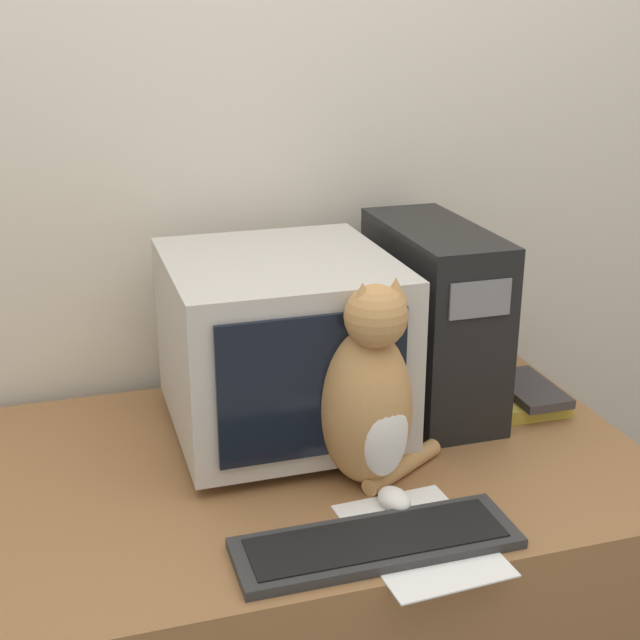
% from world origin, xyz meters
% --- Properties ---
extents(wall_back, '(7.00, 0.05, 2.50)m').
position_xyz_m(wall_back, '(0.00, 0.92, 1.25)').
color(wall_back, beige).
rests_on(wall_back, ground_plane).
extents(desk, '(1.34, 0.85, 0.74)m').
position_xyz_m(desk, '(0.00, 0.43, 0.37)').
color(desk, olive).
rests_on(desk, ground_plane).
extents(crt_monitor, '(0.44, 0.48, 0.38)m').
position_xyz_m(crt_monitor, '(-0.01, 0.56, 0.94)').
color(crt_monitor, '#BCB7AD').
rests_on(crt_monitor, desk).
extents(computer_tower, '(0.18, 0.43, 0.41)m').
position_xyz_m(computer_tower, '(0.34, 0.60, 0.94)').
color(computer_tower, black).
rests_on(computer_tower, desk).
extents(keyboard, '(0.48, 0.15, 0.02)m').
position_xyz_m(keyboard, '(0.03, 0.10, 0.75)').
color(keyboard, '#2D2D2D').
rests_on(keyboard, desk).
extents(cat, '(0.28, 0.27, 0.41)m').
position_xyz_m(cat, '(0.09, 0.31, 0.91)').
color(cat, '#B7844C').
rests_on(cat, desk).
extents(book_stack, '(0.16, 0.20, 0.05)m').
position_xyz_m(book_stack, '(0.54, 0.52, 0.77)').
color(book_stack, gold).
rests_on(book_stack, desk).
extents(pen, '(0.13, 0.03, 0.01)m').
position_xyz_m(pen, '(-0.12, 0.17, 0.75)').
color(pen, maroon).
rests_on(pen, desk).
extents(paper_sheet, '(0.23, 0.31, 0.00)m').
position_xyz_m(paper_sheet, '(0.11, 0.10, 0.74)').
color(paper_sheet, white).
rests_on(paper_sheet, desk).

